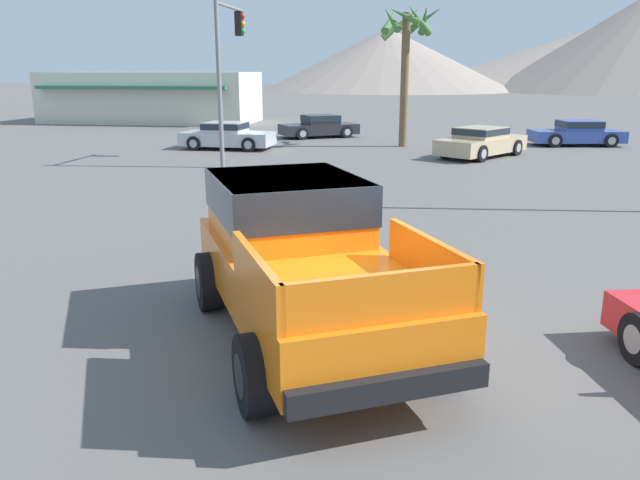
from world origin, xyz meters
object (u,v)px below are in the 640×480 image
parked_car_tan (481,142)px  parked_car_silver (227,135)px  parked_car_blue (577,133)px  parked_car_dark (319,126)px  palm_tree_tall (407,40)px  orange_pickup_truck (300,249)px  traffic_light_main (228,52)px

parked_car_tan → parked_car_silver: 11.07m
parked_car_silver → parked_car_blue: size_ratio=0.95×
parked_car_dark → parked_car_tan: bearing=-161.8°
parked_car_silver → palm_tree_tall: bearing=108.3°
parked_car_blue → parked_car_dark: bearing=72.6°
orange_pickup_truck → parked_car_blue: size_ratio=1.27×
traffic_light_main → palm_tree_tall: bearing=-44.3°
parked_car_tan → parked_car_silver: bearing=-149.4°
parked_car_blue → palm_tree_tall: (-8.02, -1.57, 4.13)m
parked_car_tan → parked_car_blue: bearing=80.6°
parked_car_silver → parked_car_blue: parked_car_silver is taller
parked_car_silver → parked_car_tan: bearing=87.3°
orange_pickup_truck → parked_car_blue: 24.90m
orange_pickup_truck → palm_tree_tall: 22.00m
orange_pickup_truck → parked_car_dark: orange_pickup_truck is taller
parked_car_tan → traffic_light_main: (-9.53, -3.26, 3.46)m
parked_car_dark → traffic_light_main: 10.66m
parked_car_tan → palm_tree_tall: bearing=170.6°
parked_car_tan → parked_car_dark: size_ratio=1.07×
parked_car_silver → traffic_light_main: bearing=21.8°
parked_car_dark → palm_tree_tall: palm_tree_tall is taller
parked_car_tan → parked_car_silver: size_ratio=1.12×
parked_car_dark → parked_car_silver: (-3.31, -5.64, 0.02)m
orange_pickup_truck → parked_car_blue: (8.88, 23.25, -0.54)m
parked_car_dark → traffic_light_main: bearing=138.6°
parked_car_silver → traffic_light_main: (1.49, -4.27, 3.47)m
orange_pickup_truck → palm_tree_tall: (0.85, 21.69, 3.59)m
traffic_light_main → palm_tree_tall: 9.08m
parked_car_tan → parked_car_dark: parked_car_tan is taller
orange_pickup_truck → parked_car_tan: orange_pickup_truck is taller
palm_tree_tall → orange_pickup_truck: bearing=-92.3°
parked_car_dark → palm_tree_tall: bearing=-158.2°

